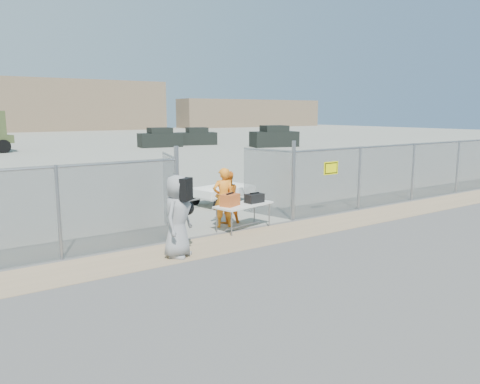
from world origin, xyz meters
TOP-DOWN VIEW (x-y plane):
  - ground at (0.00, 0.00)m, footprint 160.00×160.00m
  - tarmac_inside at (0.00, 42.00)m, footprint 160.00×80.00m
  - dirt_strip at (0.00, 1.00)m, footprint 44.00×1.60m
  - distant_hills at (5.00, 78.00)m, footprint 140.00×6.00m
  - chain_link_fence at (0.00, 2.00)m, footprint 40.00×0.20m
  - folding_table at (0.07, 1.91)m, footprint 1.90×1.10m
  - orange_bag at (-0.40, 1.90)m, footprint 0.63×0.54m
  - black_duffel at (0.44, 1.90)m, footprint 0.57×0.38m
  - security_worker_left at (-0.28, 2.45)m, footprint 0.74×0.58m
  - security_worker_right at (0.10, 2.84)m, footprint 0.88×0.74m
  - visitor at (-2.67, 0.66)m, footprint 1.13×1.07m
  - utility_trailer at (1.55, 5.41)m, footprint 3.13×2.02m
  - parked_vehicle_near at (11.59, 32.68)m, footprint 4.22×2.31m
  - parked_vehicle_mid at (16.01, 33.34)m, footprint 4.16×2.65m
  - parked_vehicle_far at (20.87, 26.76)m, footprint 4.81×3.03m

SIDE VIEW (x-z plane):
  - ground at x=0.00m, z-range 0.00..0.00m
  - tarmac_inside at x=0.00m, z-range 0.00..0.01m
  - dirt_strip at x=0.00m, z-range 0.00..0.01m
  - utility_trailer at x=1.55m, z-range 0.00..0.70m
  - folding_table at x=0.07m, z-range 0.00..0.76m
  - security_worker_right at x=0.10m, z-range 0.00..1.61m
  - parked_vehicle_mid at x=16.01m, z-range 0.00..1.74m
  - security_worker_left at x=-0.28m, z-range 0.00..1.77m
  - black_duffel at x=0.44m, z-range 0.76..1.02m
  - parked_vehicle_near at x=11.59m, z-range 0.00..1.82m
  - orange_bag at x=-0.40m, z-range 0.76..1.09m
  - visitor at x=-2.67m, z-range 0.00..1.95m
  - parked_vehicle_far at x=20.87m, z-range 0.00..2.01m
  - chain_link_fence at x=0.00m, z-range 0.00..2.20m
  - distant_hills at x=5.00m, z-range 0.00..9.00m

